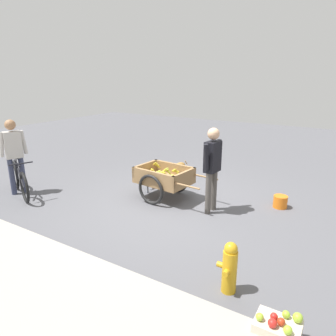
# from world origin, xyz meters

# --- Properties ---
(ground_plane) EXTENTS (24.00, 24.00, 0.00)m
(ground_plane) POSITION_xyz_m (0.00, 0.00, 0.00)
(ground_plane) COLOR #56565B
(curb_strip) EXTENTS (12.00, 2.40, 0.12)m
(curb_strip) POSITION_xyz_m (0.00, 3.51, 0.06)
(curb_strip) COLOR #9E998E
(curb_strip) RESTS_ON ground
(fruit_cart) EXTENTS (1.72, 1.00, 0.74)m
(fruit_cart) POSITION_xyz_m (0.33, -0.28, 0.44)
(fruit_cart) COLOR #937047
(fruit_cart) RESTS_ON ground
(vendor_person) EXTENTS (0.23, 0.59, 1.64)m
(vendor_person) POSITION_xyz_m (-0.80, -0.16, 0.99)
(vendor_person) COLOR #4C4742
(vendor_person) RESTS_ON ground
(bicycle) EXTENTS (1.55, 0.75, 0.85)m
(bicycle) POSITION_xyz_m (3.13, 1.23, 0.35)
(bicycle) COLOR black
(bicycle) RESTS_ON ground
(cyclist_person) EXTENTS (0.32, 0.55, 1.66)m
(cyclist_person) POSITION_xyz_m (3.27, 1.18, 1.00)
(cyclist_person) COLOR #333851
(cyclist_person) RESTS_ON ground
(dog) EXTENTS (0.25, 0.67, 0.40)m
(dog) POSITION_xyz_m (0.82, -1.74, 0.27)
(dog) COLOR #AD7A38
(dog) RESTS_ON ground
(fire_hydrant) EXTENTS (0.25, 0.25, 0.67)m
(fire_hydrant) POSITION_xyz_m (-1.95, 1.88, 0.33)
(fire_hydrant) COLOR gold
(fire_hydrant) RESTS_ON ground
(plastic_bucket) EXTENTS (0.27, 0.27, 0.25)m
(plastic_bucket) POSITION_xyz_m (-1.92, -1.07, 0.12)
(plastic_bucket) COLOR orange
(plastic_bucket) RESTS_ON ground
(apple_crate) EXTENTS (0.44, 0.32, 0.32)m
(apple_crate) POSITION_xyz_m (-2.64, 2.34, 0.13)
(apple_crate) COLOR beige
(apple_crate) RESTS_ON ground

